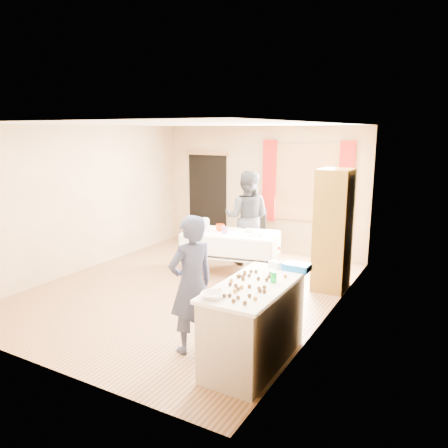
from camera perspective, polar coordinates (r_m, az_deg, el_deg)
The scene contains 29 objects.
floor at distance 7.16m, azimuth -4.60°, elevation -8.50°, with size 4.50×5.50×0.02m, color #9E7047.
ceiling at distance 6.70m, azimuth -4.99°, elevation 12.96°, with size 4.50×5.50×0.02m, color white.
wall_back at distance 9.20m, azimuth 4.87°, elevation 4.55°, with size 4.50×0.02×2.60m, color tan.
wall_front at distance 4.84m, azimuth -23.39°, elevation -3.39°, with size 4.50×0.02×2.60m, color tan.
wall_left at distance 8.28m, azimuth -17.91°, elevation 3.15°, with size 0.02×5.50×2.60m, color tan.
wall_right at distance 5.88m, azimuth 13.82°, elevation -0.10°, with size 0.02×5.50×2.60m, color tan.
window_frame at distance 8.78m, azimuth 10.77°, elevation 5.33°, with size 1.32×0.06×1.52m, color olive.
window_pane at distance 8.76m, azimuth 10.73°, elevation 5.32°, with size 1.20×0.02×1.40m, color white.
curtain_left at distance 9.01m, azimuth 5.94°, elevation 5.65°, with size 0.28×0.06×1.65m, color #A11711.
curtain_right at distance 8.52m, azimuth 15.65°, elevation 4.89°, with size 0.28×0.06×1.65m, color #A11711.
doorway at distance 9.82m, azimuth -2.16°, elevation 3.30°, with size 0.95×0.04×2.00m, color black.
door_lintel at distance 9.69m, azimuth -2.30°, elevation 9.25°, with size 1.05×0.06×0.08m, color olive.
cabinet at distance 7.09m, azimuth 14.08°, elevation -0.80°, with size 0.50×0.60×1.93m, color brown.
counter at distance 4.88m, azimuth 3.96°, elevation -12.83°, with size 0.69×1.45×0.91m.
party_table at distance 7.78m, azimuth 0.85°, elevation -3.25°, with size 1.78×1.15×0.75m.
chair at distance 8.73m, azimuth 3.90°, elevation -2.56°, with size 0.48×0.48×1.00m.
girl at distance 5.00m, azimuth -4.27°, elevation -7.88°, with size 0.59×0.69×1.61m, color #222846.
woman at distance 8.26m, azimuth 3.02°, elevation 0.82°, with size 1.01×0.88×1.78m, color black.
soda_can at distance 4.74m, azimuth 6.49°, elevation -6.90°, with size 0.07×0.07×0.12m, color #0B9528.
mixing_bowl at distance 4.31m, azimuth -1.60°, elevation -9.31°, with size 0.28×0.28×0.05m, color white.
foam_block at distance 5.24m, azimuth 6.76°, elevation -5.27°, with size 0.15×0.10×0.08m, color white.
blue_basket at distance 5.19m, azimuth 9.52°, elevation -5.54°, with size 0.30×0.20×0.08m, color blue.
pitcher at distance 7.74m, azimuth -2.31°, elevation -0.17°, with size 0.11×0.11×0.22m, color silver.
cup_red at distance 7.77m, azimuth -0.49°, elevation -0.47°, with size 0.19×0.19×0.13m, color red.
cup_rainbow at distance 7.58m, azimuth 0.11°, elevation -0.81°, with size 0.13×0.13×0.12m, color red.
small_bowl at distance 7.73m, azimuth 3.32°, elevation -0.84°, with size 0.20×0.20×0.05m, color white.
pastry_tray at distance 7.46m, azimuth 4.35°, elevation -1.45°, with size 0.28×0.20×0.02m, color white.
bottle at distance 8.05m, azimuth -2.62°, elevation 0.20°, with size 0.09×0.09×0.19m, color white.
cake_balls at distance 4.62m, azimuth 2.98°, elevation -7.87°, with size 0.50×0.97×0.04m.
Camera 1 is at (3.76, -5.55, 2.51)m, focal length 35.00 mm.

